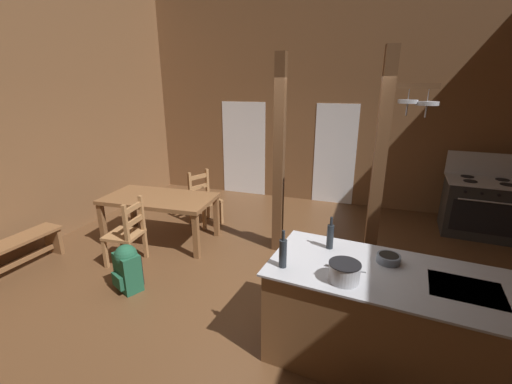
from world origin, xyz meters
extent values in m
cube|color=brown|center=(0.00, 0.00, -0.05)|extent=(8.09, 7.93, 0.10)
cube|color=brown|center=(0.00, 3.64, 2.24)|extent=(8.09, 0.14, 4.47)
cube|color=brown|center=(-3.72, 0.00, 2.24)|extent=(0.14, 7.93, 4.47)
cube|color=white|center=(-1.64, 3.56, 1.02)|extent=(1.00, 0.01, 2.05)
cube|color=white|center=(0.36, 3.56, 1.02)|extent=(0.84, 0.01, 2.05)
cube|color=brown|center=(1.40, -0.69, 0.45)|extent=(2.17, 1.09, 0.90)
cube|color=#A8AAB2|center=(1.40, -0.69, 0.91)|extent=(2.24, 1.15, 0.02)
cube|color=black|center=(1.87, -0.74, 0.92)|extent=(0.55, 0.45, 0.00)
cube|color=black|center=(1.44, -0.27, 0.05)|extent=(1.99, 0.22, 0.10)
cube|color=#262626|center=(2.88, 2.77, 0.45)|extent=(1.15, 0.83, 0.90)
cube|color=black|center=(2.85, 2.39, 0.42)|extent=(0.93, 0.07, 0.52)
cylinder|color=#A8AAB2|center=(2.85, 2.36, 0.70)|extent=(0.82, 0.08, 0.02)
cube|color=#A8AAB2|center=(2.88, 2.77, 0.92)|extent=(1.19, 0.87, 0.03)
cube|color=#A8AAB2|center=(2.90, 3.13, 1.12)|extent=(1.14, 0.12, 0.40)
cylinder|color=black|center=(3.11, 2.60, 0.94)|extent=(0.21, 0.21, 0.01)
cylinder|color=black|center=(2.62, 2.64, 0.94)|extent=(0.21, 0.21, 0.01)
cylinder|color=black|center=(3.13, 2.91, 0.94)|extent=(0.21, 0.21, 0.01)
cylinder|color=black|center=(2.64, 2.94, 0.94)|extent=(0.21, 0.21, 0.01)
cylinder|color=black|center=(2.96, 2.37, 0.82)|extent=(0.05, 0.03, 0.04)
cylinder|color=black|center=(2.74, 2.38, 0.82)|extent=(0.05, 0.03, 0.04)
cylinder|color=black|center=(2.52, 2.40, 0.82)|extent=(0.05, 0.03, 0.04)
cube|color=brown|center=(1.18, 0.72, 1.41)|extent=(0.15, 0.15, 2.82)
cube|color=brown|center=(1.40, 0.75, 2.40)|extent=(0.59, 0.14, 0.06)
cylinder|color=#A8AAB2|center=(1.39, 0.75, 2.33)|extent=(0.01, 0.01, 0.14)
cylinder|color=#A8AAB2|center=(1.39, 0.75, 2.24)|extent=(0.23, 0.23, 0.04)
cylinder|color=#A8AAB2|center=(1.39, 0.75, 2.16)|extent=(0.02, 0.02, 0.14)
cylinder|color=#A8AAB2|center=(1.59, 0.76, 2.32)|extent=(0.01, 0.01, 0.16)
cylinder|color=#A8AAB2|center=(1.59, 0.76, 2.22)|extent=(0.26, 0.26, 0.04)
cylinder|color=#A8AAB2|center=(1.59, 0.76, 2.14)|extent=(0.02, 0.02, 0.14)
cube|color=brown|center=(-0.15, 1.14, 1.41)|extent=(0.14, 0.14, 2.82)
cube|color=brown|center=(-1.99, 0.81, 0.71)|extent=(1.76, 1.01, 0.06)
cube|color=brown|center=(-2.80, 1.14, 0.34)|extent=(0.09, 0.09, 0.68)
cube|color=brown|center=(-1.23, 1.25, 0.34)|extent=(0.09, 0.09, 0.68)
cube|color=brown|center=(-2.75, 0.36, 0.34)|extent=(0.09, 0.09, 0.68)
cube|color=brown|center=(-1.17, 0.47, 0.34)|extent=(0.09, 0.09, 0.68)
cube|color=#9E7044|center=(-2.05, 0.02, 0.43)|extent=(0.48, 0.48, 0.04)
cube|color=#9E7044|center=(-2.22, -0.18, 0.21)|extent=(0.05, 0.05, 0.41)
cube|color=#9E7044|center=(-2.26, 0.20, 0.21)|extent=(0.05, 0.05, 0.41)
cube|color=#9E7044|center=(-1.84, -0.15, 0.47)|extent=(0.05, 0.05, 0.95)
cube|color=#9E7044|center=(-1.88, 0.23, 0.47)|extent=(0.05, 0.05, 0.95)
cube|color=#9E7044|center=(-1.86, 0.04, 0.84)|extent=(0.07, 0.38, 0.07)
cube|color=#9E7044|center=(-1.86, 0.04, 0.65)|extent=(0.07, 0.38, 0.07)
cube|color=#9E7044|center=(-1.62, 1.65, 0.43)|extent=(0.59, 0.59, 0.04)
cube|color=#9E7044|center=(-1.37, 1.74, 0.21)|extent=(0.07, 0.07, 0.41)
cube|color=#9E7044|center=(-1.53, 1.40, 0.21)|extent=(0.07, 0.07, 0.41)
cube|color=#9E7044|center=(-1.72, 1.90, 0.47)|extent=(0.07, 0.07, 0.95)
cube|color=#9E7044|center=(-1.88, 1.56, 0.47)|extent=(0.07, 0.07, 0.95)
cube|color=#9E7044|center=(-1.80, 1.73, 0.84)|extent=(0.19, 0.36, 0.07)
cube|color=#9E7044|center=(-1.80, 1.73, 0.65)|extent=(0.19, 0.36, 0.07)
cube|color=brown|center=(-3.30, -0.72, 0.42)|extent=(0.42, 1.39, 0.04)
cube|color=brown|center=(-3.27, -0.09, 0.20)|extent=(0.31, 0.07, 0.40)
cube|color=brown|center=(-3.30, -0.72, 0.12)|extent=(0.11, 1.18, 0.06)
cube|color=#1E5138|center=(-1.58, -0.50, 0.24)|extent=(0.38, 0.34, 0.48)
cube|color=#1E5138|center=(-1.64, -0.62, 0.17)|extent=(0.23, 0.15, 0.17)
cylinder|color=black|center=(-1.44, -0.43, 0.24)|extent=(0.05, 0.05, 0.38)
cylinder|color=black|center=(-1.62, -0.35, 0.24)|extent=(0.05, 0.05, 0.38)
sphere|color=#1E5138|center=(-1.58, -0.50, 0.46)|extent=(0.36, 0.36, 0.27)
cylinder|color=#A8AAB2|center=(0.97, -0.93, 1.00)|extent=(0.24, 0.24, 0.15)
cylinder|color=black|center=(0.97, -0.93, 1.07)|extent=(0.25, 0.25, 0.01)
cylinder|color=#A8AAB2|center=(0.83, -0.93, 1.03)|extent=(0.05, 0.02, 0.02)
cylinder|color=#A8AAB2|center=(1.11, -0.93, 1.03)|extent=(0.05, 0.02, 0.02)
cylinder|color=slate|center=(1.31, -0.50, 0.96)|extent=(0.20, 0.20, 0.07)
cylinder|color=black|center=(1.31, -0.50, 0.99)|extent=(0.17, 0.17, 0.00)
cylinder|color=#1E2328|center=(0.45, -0.88, 1.05)|extent=(0.07, 0.07, 0.25)
cylinder|color=#1E2328|center=(0.45, -0.88, 1.22)|extent=(0.03, 0.03, 0.09)
cylinder|color=#1E2328|center=(0.79, -0.40, 1.04)|extent=(0.06, 0.06, 0.24)
cylinder|color=#1E2328|center=(0.79, -0.40, 1.20)|extent=(0.03, 0.03, 0.08)
camera|label=1|loc=(1.08, -3.37, 2.43)|focal=23.53mm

